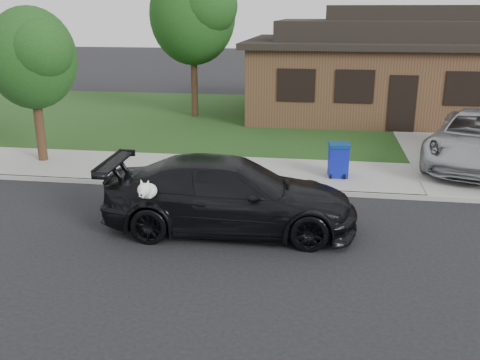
# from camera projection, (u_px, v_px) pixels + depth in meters

# --- Properties ---
(ground) EXTENTS (120.00, 120.00, 0.00)m
(ground) POSITION_uv_depth(u_px,v_px,m) (264.00, 248.00, 10.70)
(ground) COLOR black
(ground) RESTS_ON ground
(sidewalk) EXTENTS (60.00, 3.00, 0.12)m
(sidewalk) POSITION_uv_depth(u_px,v_px,m) (283.00, 174.00, 15.39)
(sidewalk) COLOR gray
(sidewalk) RESTS_ON ground
(curb) EXTENTS (60.00, 0.12, 0.12)m
(curb) POSITION_uv_depth(u_px,v_px,m) (279.00, 190.00, 13.98)
(curb) COLOR gray
(curb) RESTS_ON ground
(lawn) EXTENTS (60.00, 13.00, 0.13)m
(lawn) POSITION_uv_depth(u_px,v_px,m) (297.00, 120.00, 22.93)
(lawn) COLOR #193814
(lawn) RESTS_ON ground
(driveway) EXTENTS (4.50, 13.00, 0.14)m
(driveway) POSITION_uv_depth(u_px,v_px,m) (460.00, 141.00, 19.22)
(driveway) COLOR gray
(driveway) RESTS_ON ground
(sedan) EXTENTS (5.48, 2.68, 1.57)m
(sedan) POSITION_uv_depth(u_px,v_px,m) (230.00, 195.00, 11.43)
(sedan) COLOR black
(sedan) RESTS_ON ground
(minivan) EXTENTS (4.43, 6.24, 1.58)m
(minivan) POSITION_uv_depth(u_px,v_px,m) (480.00, 139.00, 15.81)
(minivan) COLOR #A0A3A7
(minivan) RESTS_ON driveway
(recycling_bin) EXTENTS (0.62, 0.64, 0.95)m
(recycling_bin) POSITION_uv_depth(u_px,v_px,m) (338.00, 160.00, 14.85)
(recycling_bin) COLOR #0D1897
(recycling_bin) RESTS_ON sidewalk
(house) EXTENTS (12.60, 8.60, 4.65)m
(house) POSITION_uv_depth(u_px,v_px,m) (392.00, 68.00, 23.60)
(house) COLOR #422B1C
(house) RESTS_ON ground
(tree_0) EXTENTS (3.78, 3.60, 6.34)m
(tree_0) POSITION_uv_depth(u_px,v_px,m) (196.00, 13.00, 22.12)
(tree_0) COLOR #332114
(tree_0) RESTS_ON ground
(tree_2) EXTENTS (2.73, 2.60, 4.59)m
(tree_2) POSITION_uv_depth(u_px,v_px,m) (34.00, 57.00, 15.61)
(tree_2) COLOR #332114
(tree_2) RESTS_ON ground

